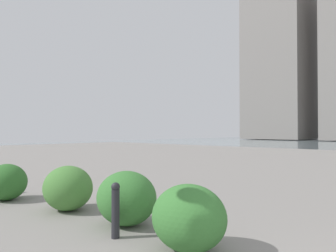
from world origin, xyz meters
TOP-DOWN VIEW (x-y plane):
  - building_annex at (26.18, -62.47)m, footprint 11.66×15.57m
  - bollard_near at (3.42, -0.89)m, footprint 0.13×0.13m
  - shrub_low at (3.80, -1.41)m, footprint 1.06×0.95m
  - shrub_round at (5.39, -1.24)m, footprint 1.03×0.93m
  - shrub_wide at (7.25, -0.77)m, footprint 0.96×0.87m
  - shrub_tall at (2.32, -1.23)m, footprint 1.02×0.92m

SIDE VIEW (x-z plane):
  - shrub_wide at x=7.25m, z-range 0.00..0.82m
  - bollard_near at x=3.42m, z-range 0.02..0.83m
  - shrub_tall at x=2.32m, z-range 0.00..0.87m
  - shrub_round at x=5.39m, z-range 0.00..0.88m
  - shrub_low at x=3.80m, z-range 0.00..0.90m
  - building_annex at x=26.18m, z-range -1.03..34.30m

